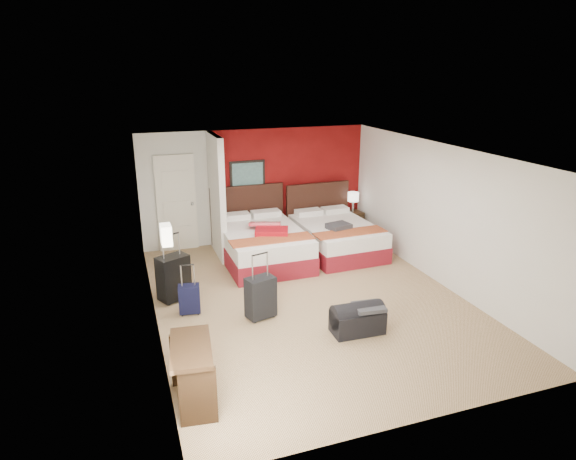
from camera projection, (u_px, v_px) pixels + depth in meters
name	position (u px, v px, depth m)	size (l,w,h in m)	color
ground	(309.00, 299.00, 8.39)	(6.50, 6.50, 0.00)	tan
room_walls	(208.00, 214.00, 8.84)	(5.02, 6.52, 2.50)	silver
red_accent_panel	(288.00, 184.00, 11.13)	(3.50, 0.04, 2.50)	maroon
partition_wall	(217.00, 197.00, 10.04)	(0.12, 1.20, 2.50)	silver
entry_door	(177.00, 203.00, 10.40)	(0.82, 0.06, 2.05)	silver
bed_left	(262.00, 245.00, 9.96)	(1.56, 2.23, 0.67)	silver
bed_right	(337.00, 238.00, 10.46)	(1.45, 2.07, 0.62)	silver
red_suitcase_open	(268.00, 228.00, 9.78)	(0.63, 0.87, 0.11)	#B00F1A
jacket_bundle	(339.00, 226.00, 10.05)	(0.44, 0.36, 0.11)	#3A3B40
nightstand	(352.00, 223.00, 11.55)	(0.40, 0.40, 0.56)	black
table_lamp	(353.00, 202.00, 11.39)	(0.26, 0.26, 0.46)	silver
suitcase_black	(174.00, 279.00, 8.27)	(0.50, 0.31, 0.75)	black
suitcase_charcoal	(261.00, 299.00, 7.67)	(0.44, 0.27, 0.65)	black
suitcase_navy	(190.00, 300.00, 7.83)	(0.33, 0.20, 0.46)	black
duffel_bag	(357.00, 320.00, 7.29)	(0.76, 0.40, 0.38)	black
jacket_draped	(369.00, 307.00, 7.23)	(0.43, 0.36, 0.06)	#37373C
desk	(193.00, 375.00, 5.69)	(0.46, 0.91, 0.76)	black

